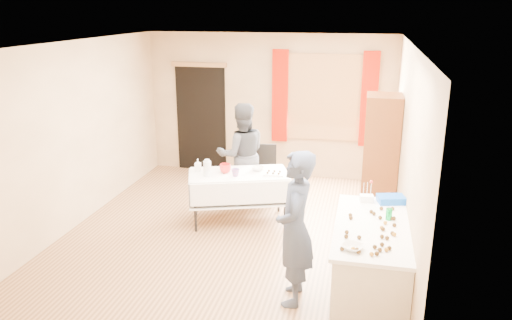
% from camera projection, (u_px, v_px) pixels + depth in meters
% --- Properties ---
extents(floor, '(4.50, 5.50, 0.02)m').
position_uv_depth(floor, '(229.00, 236.00, 6.92)').
color(floor, '#9E7047').
rests_on(floor, ground).
extents(ceiling, '(4.50, 5.50, 0.02)m').
position_uv_depth(ceiling, '(226.00, 43.00, 6.15)').
color(ceiling, white).
rests_on(ceiling, floor).
extents(wall_back, '(4.50, 0.02, 2.60)m').
position_uv_depth(wall_back, '(269.00, 106.00, 9.11)').
color(wall_back, tan).
rests_on(wall_back, floor).
extents(wall_front, '(4.50, 0.02, 2.60)m').
position_uv_depth(wall_front, '(133.00, 236.00, 3.96)').
color(wall_front, tan).
rests_on(wall_front, floor).
extents(wall_left, '(0.02, 5.50, 2.60)m').
position_uv_depth(wall_left, '(73.00, 136.00, 7.01)').
color(wall_left, tan).
rests_on(wall_left, floor).
extents(wall_right, '(0.02, 5.50, 2.60)m').
position_uv_depth(wall_right, '(407.00, 156.00, 6.06)').
color(wall_right, tan).
rests_on(wall_right, floor).
extents(window_frame, '(1.32, 0.06, 1.52)m').
position_uv_depth(window_frame, '(324.00, 97.00, 8.80)').
color(window_frame, olive).
rests_on(window_frame, wall_back).
extents(window_pane, '(1.20, 0.02, 1.40)m').
position_uv_depth(window_pane, '(324.00, 98.00, 8.79)').
color(window_pane, white).
rests_on(window_pane, wall_back).
extents(curtain_left, '(0.28, 0.06, 1.65)m').
position_uv_depth(curtain_left, '(280.00, 96.00, 8.92)').
color(curtain_left, '#A41000').
rests_on(curtain_left, wall_back).
extents(curtain_right, '(0.28, 0.06, 1.65)m').
position_uv_depth(curtain_right, '(369.00, 100.00, 8.59)').
color(curtain_right, '#A41000').
rests_on(curtain_right, wall_back).
extents(doorway, '(0.95, 0.04, 2.00)m').
position_uv_depth(doorway, '(201.00, 119.00, 9.44)').
color(doorway, black).
rests_on(doorway, floor).
extents(door_lintel, '(1.05, 0.06, 0.08)m').
position_uv_depth(door_lintel, '(199.00, 65.00, 9.11)').
color(door_lintel, olive).
rests_on(door_lintel, wall_back).
extents(cabinet, '(0.50, 0.60, 1.84)m').
position_uv_depth(cabinet, '(380.00, 157.00, 7.32)').
color(cabinet, brown).
rests_on(cabinet, floor).
extents(counter, '(0.77, 1.63, 0.91)m').
position_uv_depth(counter, '(370.00, 265.00, 5.21)').
color(counter, beige).
rests_on(counter, floor).
extents(party_table, '(1.59, 1.16, 0.75)m').
position_uv_depth(party_table, '(239.00, 193.00, 7.26)').
color(party_table, black).
rests_on(party_table, floor).
extents(chair, '(0.43, 0.43, 0.92)m').
position_uv_depth(chair, '(264.00, 185.00, 8.06)').
color(chair, black).
rests_on(chair, floor).
extents(girl, '(0.67, 0.48, 1.68)m').
position_uv_depth(girl, '(295.00, 229.00, 5.17)').
color(girl, '#283149').
rests_on(girl, floor).
extents(woman, '(1.25, 1.21, 1.64)m').
position_uv_depth(woman, '(242.00, 155.00, 7.81)').
color(woman, black).
rests_on(woman, floor).
extents(soda_can, '(0.08, 0.08, 0.12)m').
position_uv_depth(soda_can, '(389.00, 214.00, 5.20)').
color(soda_can, '#058930').
rests_on(soda_can, counter).
extents(mixing_bowl, '(0.33, 0.33, 0.05)m').
position_uv_depth(mixing_bowl, '(353.00, 247.00, 4.57)').
color(mixing_bowl, white).
rests_on(mixing_bowl, counter).
extents(foam_block, '(0.16, 0.12, 0.08)m').
position_uv_depth(foam_block, '(367.00, 198.00, 5.68)').
color(foam_block, white).
rests_on(foam_block, counter).
extents(blue_basket, '(0.34, 0.27, 0.08)m').
position_uv_depth(blue_basket, '(391.00, 199.00, 5.66)').
color(blue_basket, blue).
rests_on(blue_basket, counter).
extents(pitcher, '(0.11, 0.11, 0.22)m').
position_uv_depth(pitcher, '(207.00, 169.00, 7.00)').
color(pitcher, silver).
rests_on(pitcher, party_table).
extents(cup_red, '(0.18, 0.18, 0.13)m').
position_uv_depth(cup_red, '(225.00, 168.00, 7.16)').
color(cup_red, red).
rests_on(cup_red, party_table).
extents(cup_rainbow, '(0.18, 0.18, 0.11)m').
position_uv_depth(cup_rainbow, '(235.00, 173.00, 7.02)').
color(cup_rainbow, red).
rests_on(cup_rainbow, party_table).
extents(small_bowl, '(0.31, 0.31, 0.06)m').
position_uv_depth(small_bowl, '(258.00, 168.00, 7.27)').
color(small_bowl, white).
rests_on(small_bowl, party_table).
extents(pastry_tray, '(0.30, 0.22, 0.02)m').
position_uv_depth(pastry_tray, '(274.00, 174.00, 7.10)').
color(pastry_tray, white).
rests_on(pastry_tray, party_table).
extents(bottle, '(0.11, 0.11, 0.18)m').
position_uv_depth(bottle, '(198.00, 165.00, 7.22)').
color(bottle, white).
rests_on(bottle, party_table).
extents(cake_balls, '(0.53, 1.16, 0.04)m').
position_uv_depth(cake_balls, '(375.00, 232.00, 4.88)').
color(cake_balls, '#3F2314').
rests_on(cake_balls, counter).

